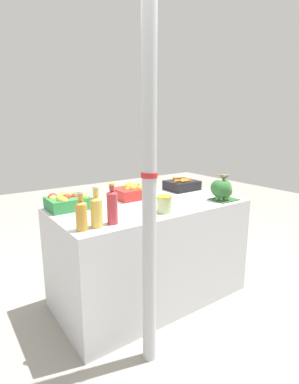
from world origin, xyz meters
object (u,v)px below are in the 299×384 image
at_px(apple_crate, 66,201).
at_px(juice_bottle_amber, 81,214).
at_px(carrot_crate, 182,185).
at_px(sparrow_bird, 224,176).
at_px(juice_bottle_ruby, 112,206).
at_px(broccoli_pile, 222,190).
at_px(juice_bottle_golden, 96,210).
at_px(pickle_jar, 164,204).
at_px(support_pole, 149,194).
at_px(orange_crate, 132,191).

bearing_deg(apple_crate, juice_bottle_amber, -100.26).
relative_size(carrot_crate, sparrow_bird, 2.24).
bearing_deg(juice_bottle_amber, apple_crate, 79.74).
bearing_deg(juice_bottle_ruby, apple_crate, 103.23).
relative_size(broccoli_pile, juice_bottle_golden, 0.85).
xyz_separation_m(broccoli_pile, pickle_jar, (-0.64, -0.00, -0.03)).
distance_m(carrot_crate, sparrow_bird, 0.53).
height_order(broccoli_pile, sparrow_bird, sparrow_bird).
height_order(juice_bottle_amber, juice_bottle_ruby, juice_bottle_ruby).
bearing_deg(support_pole, carrot_crate, 39.90).
xyz_separation_m(support_pole, orange_crate, (0.41, 0.84, -0.20)).
xyz_separation_m(juice_bottle_ruby, sparrow_bird, (1.10, 0.01, 0.09)).
relative_size(apple_crate, carrot_crate, 1.00).
xyz_separation_m(support_pole, sparrow_bird, (1.02, 0.33, -0.05)).
bearing_deg(juice_bottle_golden, pickle_jar, 0.60).
distance_m(orange_crate, juice_bottle_golden, 0.79).
relative_size(carrot_crate, juice_bottle_amber, 1.22).
xyz_separation_m(apple_crate, broccoli_pile, (1.20, -0.51, 0.03)).
height_order(orange_crate, juice_bottle_golden, juice_bottle_golden).
bearing_deg(sparrow_bird, juice_bottle_golden, -94.70).
distance_m(juice_bottle_amber, sparrow_bird, 1.32).
relative_size(support_pole, juice_bottle_ruby, 8.03).
distance_m(broccoli_pile, juice_bottle_golden, 1.19).
bearing_deg(carrot_crate, broccoli_pile, -89.09).
xyz_separation_m(orange_crate, carrot_crate, (0.59, -0.01, -0.01)).
xyz_separation_m(orange_crate, pickle_jar, (-0.04, -0.52, 0.00)).
xyz_separation_m(carrot_crate, juice_bottle_golden, (-1.18, -0.52, 0.06)).
distance_m(juice_bottle_golden, juice_bottle_ruby, 0.11).
distance_m(apple_crate, juice_bottle_golden, 0.52).
distance_m(carrot_crate, juice_bottle_amber, 1.39).
xyz_separation_m(apple_crate, juice_bottle_golden, (0.01, -0.52, 0.05)).
bearing_deg(juice_bottle_golden, juice_bottle_ruby, 0.00).
height_order(juice_bottle_amber, juice_bottle_golden, juice_bottle_golden).
distance_m(pickle_jar, sparrow_bird, 0.67).
xyz_separation_m(juice_bottle_ruby, pickle_jar, (0.44, 0.01, -0.05)).
xyz_separation_m(orange_crate, sparrow_bird, (0.62, -0.51, 0.15)).
xyz_separation_m(apple_crate, orange_crate, (0.60, 0.00, -0.00)).
bearing_deg(sparrow_bird, apple_crate, -117.85).
relative_size(broccoli_pile, juice_bottle_amber, 0.92).
relative_size(orange_crate, broccoli_pile, 1.33).
distance_m(apple_crate, carrot_crate, 1.19).
height_order(apple_crate, broccoli_pile, broccoli_pile).
bearing_deg(apple_crate, carrot_crate, -0.23).
bearing_deg(sparrow_bird, juice_bottle_ruby, -94.64).
bearing_deg(orange_crate, broccoli_pile, -40.71).
bearing_deg(pickle_jar, juice_bottle_golden, -179.40).
bearing_deg(pickle_jar, juice_bottle_ruby, -179.24).
xyz_separation_m(juice_bottle_amber, juice_bottle_ruby, (0.22, 0.00, 0.02)).
bearing_deg(apple_crate, juice_bottle_golden, -89.08).
bearing_deg(broccoli_pile, sparrow_bird, 3.25).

